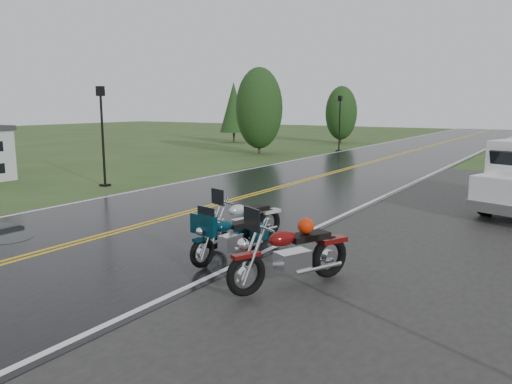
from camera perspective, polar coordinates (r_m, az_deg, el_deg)
ground at (r=12.15m, az=-16.49°, el=-4.79°), size 120.00×120.00×0.00m
road at (r=20.00m, az=5.65°, el=1.31°), size 8.00×100.00×0.04m
motorcycle_red at (r=7.73m, az=-1.15°, el=-7.50°), size 1.73×2.47×1.38m
motorcycle_teal at (r=9.15m, az=-6.18°, el=-5.57°), size 1.00×2.00×1.13m
motorcycle_silver at (r=10.26m, az=-4.81°, el=-3.54°), size 1.31×2.22×1.24m
van_white at (r=14.80m, az=25.08°, el=1.43°), size 3.59×5.73×2.11m
lamp_post_near_left at (r=19.32m, az=-17.12°, el=6.10°), size 0.32×0.32×3.72m
lamp_post_far_left at (r=33.09m, az=9.53°, el=7.74°), size 0.31×0.31×3.63m
tree_left_mid at (r=31.07m, az=0.38°, el=8.56°), size 2.89×2.89×4.52m
tree_left_far at (r=40.34m, az=9.69°, el=8.24°), size 2.48×2.48×3.82m
pine_left_far at (r=40.67m, az=-2.56°, el=9.00°), size 2.25×2.25×4.69m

